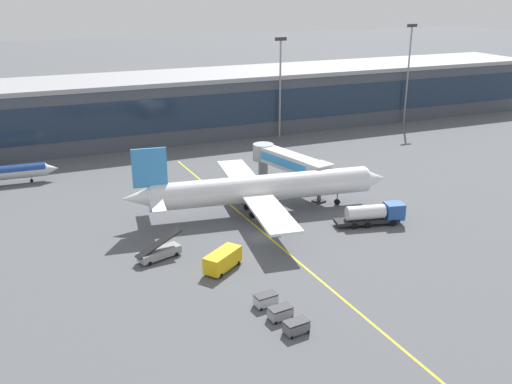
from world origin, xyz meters
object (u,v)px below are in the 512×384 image
lavatory_truck (222,260)px  baggage_cart_0 (296,327)px  main_airliner (261,188)px  belt_loader (159,252)px  baggage_cart_1 (280,313)px  baggage_cart_2 (266,300)px  fuel_tanker (374,214)px

lavatory_truck → baggage_cart_0: (2.36, -16.70, -0.64)m
main_airliner → belt_loader: 21.95m
baggage_cart_0 → baggage_cart_1: same height
lavatory_truck → baggage_cart_0: lavatory_truck is taller
baggage_cart_2 → main_airliner: bearing=67.7°
fuel_tanker → baggage_cart_2: fuel_tanker is taller
belt_loader → baggage_cart_2: size_ratio=2.48×
fuel_tanker → lavatory_truck: bearing=-169.4°
main_airliner → baggage_cart_1: size_ratio=15.65×
baggage_cart_0 → fuel_tanker: bearing=41.7°
fuel_tanker → baggage_cart_2: size_ratio=3.94×
baggage_cart_1 → baggage_cart_2: 3.20m
main_airliner → fuel_tanker: 18.30m
lavatory_truck → baggage_cart_1: 13.68m
fuel_tanker → baggage_cart_1: bearing=-143.2°
fuel_tanker → baggage_cart_0: bearing=-138.3°
baggage_cart_0 → baggage_cart_1: size_ratio=1.00×
fuel_tanker → baggage_cart_0: fuel_tanker is taller
lavatory_truck → baggage_cart_2: lavatory_truck is taller
baggage_cart_1 → baggage_cart_0: bearing=-83.3°
lavatory_truck → baggage_cart_2: bearing=-81.1°
fuel_tanker → lavatory_truck: fuel_tanker is taller
baggage_cart_0 → baggage_cart_1: 3.20m
belt_loader → baggage_cart_2: (8.37, -16.66, -0.21)m
fuel_tanker → belt_loader: size_ratio=1.59×
belt_loader → baggage_cart_2: belt_loader is taller
main_airliner → baggage_cart_2: bearing=-112.3°
fuel_tanker → baggage_cart_0: 32.67m
baggage_cart_2 → fuel_tanker: bearing=31.4°
fuel_tanker → belt_loader: bearing=177.8°
fuel_tanker → baggage_cart_1: (-24.76, -18.54, -0.96)m
belt_loader → baggage_cart_0: bearing=-68.4°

